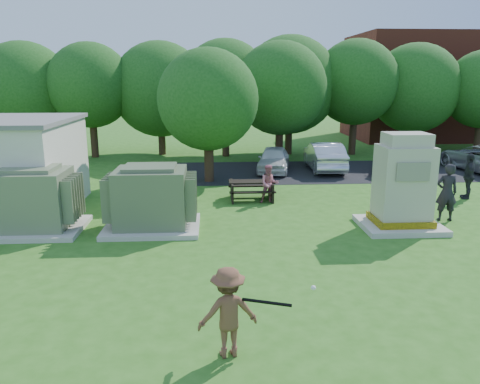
{
  "coord_description": "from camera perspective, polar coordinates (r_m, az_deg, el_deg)",
  "views": [
    {
      "loc": [
        -0.84,
        -10.03,
        4.76
      ],
      "look_at": [
        0.0,
        4.0,
        1.3
      ],
      "focal_mm": 35.0,
      "sensor_mm": 36.0,
      "label": 1
    }
  ],
  "objects": [
    {
      "name": "ground",
      "position": [
        11.13,
        1.26,
        -11.48
      ],
      "size": [
        120.0,
        120.0,
        0.0
      ],
      "primitive_type": "plane",
      "color": "#2D6619",
      "rests_on": "ground"
    },
    {
      "name": "brick_building",
      "position": [
        41.56,
        24.05,
        11.6
      ],
      "size": [
        15.0,
        8.0,
        8.0
      ],
      "primitive_type": "cube",
      "color": "maroon",
      "rests_on": "ground"
    },
    {
      "name": "parking_strip",
      "position": [
        25.25,
        14.74,
        2.51
      ],
      "size": [
        20.0,
        6.0,
        0.01
      ],
      "primitive_type": "cube",
      "color": "#232326",
      "rests_on": "ground"
    },
    {
      "name": "transformer_left",
      "position": [
        16.05,
        -23.97,
        -1.05
      ],
      "size": [
        3.0,
        2.4,
        2.07
      ],
      "color": "beige",
      "rests_on": "ground"
    },
    {
      "name": "transformer_right",
      "position": [
        15.14,
        -10.75,
        -0.91
      ],
      "size": [
        3.0,
        2.4,
        2.07
      ],
      "color": "beige",
      "rests_on": "ground"
    },
    {
      "name": "generator_cabinet",
      "position": [
        15.75,
        19.23,
        0.53
      ],
      "size": [
        2.53,
        2.07,
        3.08
      ],
      "color": "beige",
      "rests_on": "ground"
    },
    {
      "name": "picnic_table",
      "position": [
        18.55,
        1.42,
        0.48
      ],
      "size": [
        1.8,
        1.35,
        0.77
      ],
      "color": "black",
      "rests_on": "ground"
    },
    {
      "name": "batter",
      "position": [
        8.32,
        -1.47,
        -14.44
      ],
      "size": [
        1.15,
        0.8,
        1.64
      ],
      "primitive_type": "imported",
      "rotation": [
        0.0,
        0.0,
        3.33
      ],
      "color": "brown",
      "rests_on": "ground"
    },
    {
      "name": "person_by_generator",
      "position": [
        17.22,
        23.89,
        -0.04
      ],
      "size": [
        0.76,
        0.54,
        1.97
      ],
      "primitive_type": "imported",
      "rotation": [
        0.0,
        0.0,
        3.04
      ],
      "color": "black",
      "rests_on": "ground"
    },
    {
      "name": "person_at_picnic",
      "position": [
        18.08,
        3.6,
        0.98
      ],
      "size": [
        0.75,
        0.6,
        1.5
      ],
      "primitive_type": "imported",
      "rotation": [
        0.0,
        0.0,
        0.05
      ],
      "color": "#C56878",
      "rests_on": "ground"
    },
    {
      "name": "person_walking_right",
      "position": [
        20.81,
        26.08,
        1.75
      ],
      "size": [
        0.79,
        1.16,
        1.83
      ],
      "primitive_type": "imported",
      "rotation": [
        0.0,
        0.0,
        4.36
      ],
      "color": "#25262A",
      "rests_on": "ground"
    },
    {
      "name": "car_white",
      "position": [
        24.23,
        4.14,
        4.01
      ],
      "size": [
        2.24,
        4.01,
        1.29
      ],
      "primitive_type": "imported",
      "rotation": [
        0.0,
        0.0,
        -0.2
      ],
      "color": "silver",
      "rests_on": "ground"
    },
    {
      "name": "car_silver_a",
      "position": [
        24.93,
        10.24,
        4.32
      ],
      "size": [
        1.73,
        4.53,
        1.47
      ],
      "primitive_type": "imported",
      "rotation": [
        0.0,
        0.0,
        3.1
      ],
      "color": "silver",
      "rests_on": "ground"
    },
    {
      "name": "car_dark",
      "position": [
        25.11,
        18.28,
        3.69
      ],
      "size": [
        3.46,
        4.78,
        1.29
      ],
      "primitive_type": "imported",
      "rotation": [
        0.0,
        0.0,
        -0.42
      ],
      "color": "black",
      "rests_on": "ground"
    },
    {
      "name": "batting_equipment",
      "position": [
        8.14,
        3.43,
        -12.92
      ],
      "size": [
        1.54,
        0.41,
        0.22
      ],
      "color": "black",
      "rests_on": "ground"
    },
    {
      "name": "tree_row",
      "position": [
        28.66,
        1.8,
        12.6
      ],
      "size": [
        41.3,
        13.3,
        7.3
      ],
      "color": "#47301E",
      "rests_on": "ground"
    }
  ]
}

